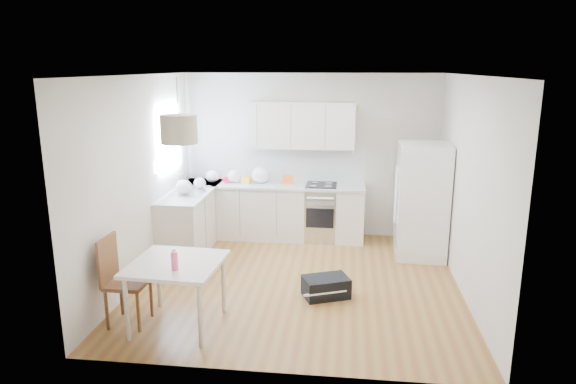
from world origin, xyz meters
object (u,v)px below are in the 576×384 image
at_px(dining_chair, 128,281).
at_px(gym_bag, 326,287).
at_px(dining_table, 176,269).
at_px(refrigerator, 423,201).

height_order(dining_chair, gym_bag, dining_chair).
bearing_deg(dining_chair, gym_bag, 24.30).
bearing_deg(dining_table, gym_bag, 33.62).
distance_m(refrigerator, gym_bag, 2.25).
xyz_separation_m(dining_table, dining_chair, (-0.56, -0.01, -0.16)).
relative_size(dining_chair, gym_bag, 1.84).
distance_m(dining_table, gym_bag, 1.92).
distance_m(dining_chair, gym_bag, 2.37).
bearing_deg(gym_bag, refrigerator, 28.01).
height_order(dining_table, dining_chair, dining_chair).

